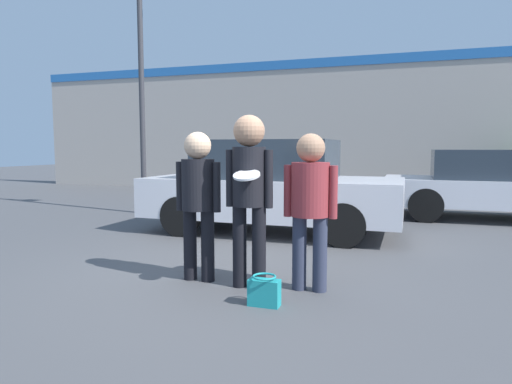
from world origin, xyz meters
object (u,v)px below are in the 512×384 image
parked_car_far (494,184)px  handbag (264,291)px  person_right (310,197)px  street_lamp (150,62)px  person_left (198,192)px  parked_car_near (271,187)px  person_middle_with_frisbee (249,184)px

parked_car_far → handbag: parked_car_far is taller
person_right → parked_car_far: person_right is taller
street_lamp → handbag: (4.23, -4.98, -3.25)m
person_left → parked_car_far: bearing=56.7°
parked_car_near → parked_car_far: bearing=35.4°
person_middle_with_frisbee → parked_car_far: size_ratio=0.41×
person_middle_with_frisbee → street_lamp: bearing=131.0°
person_middle_with_frisbee → person_right: 0.66m
parked_car_far → street_lamp: (-7.20, -1.56, 2.65)m
person_left → street_lamp: size_ratio=0.31×
parked_car_far → handbag: size_ratio=14.88×
street_lamp → handbag: bearing=-49.7°
person_middle_with_frisbee → handbag: size_ratio=6.15×
person_middle_with_frisbee → person_right: bearing=10.3°
person_right → handbag: (-0.31, -0.61, -0.85)m
parked_car_far → street_lamp: 7.82m
parked_car_near → handbag: 3.90m
street_lamp → handbag: size_ratio=18.27×
person_left → parked_car_far: person_left is taller
person_left → person_right: bearing=1.5°
person_left → person_middle_with_frisbee: 0.65m
person_right → street_lamp: street_lamp is taller
handbag → parked_car_near: bearing=105.7°
street_lamp → person_right: bearing=-44.0°
parked_car_far → handbag: (-2.97, -6.54, -0.60)m
parked_car_far → street_lamp: street_lamp is taller
parked_car_far → person_left: bearing=-123.3°
parked_car_far → person_right: bearing=-114.1°
person_right → parked_car_near: size_ratio=0.37×
parked_car_near → parked_car_far: (4.01, 2.84, -0.07)m
parked_car_far → parked_car_near: bearing=-144.6°
person_right → street_lamp: (-4.54, 4.37, 2.40)m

